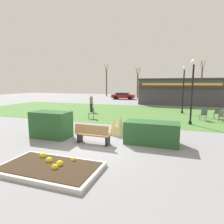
% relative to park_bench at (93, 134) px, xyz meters
% --- Properties ---
extents(ground_plane, '(80.00, 80.00, 0.00)m').
position_rel_park_bench_xyz_m(ground_plane, '(0.33, -0.09, -0.48)').
color(ground_plane, gray).
extents(lawn_patch, '(36.00, 12.00, 0.01)m').
position_rel_park_bench_xyz_m(lawn_patch, '(0.33, 10.25, -0.48)').
color(lawn_patch, '#4C7A38').
rests_on(lawn_patch, ground_plane).
extents(flower_bed, '(3.35, 1.89, 0.31)m').
position_rel_park_bench_xyz_m(flower_bed, '(-0.19, -2.97, -0.39)').
color(flower_bed, beige).
rests_on(flower_bed, ground_plane).
extents(park_bench, '(1.71, 0.56, 0.95)m').
position_rel_park_bench_xyz_m(park_bench, '(0.00, 0.00, 0.00)').
color(park_bench, '#9E7547').
rests_on(park_bench, ground_plane).
extents(hedge_left, '(2.02, 1.10, 1.38)m').
position_rel_park_bench_xyz_m(hedge_left, '(-2.56, 0.33, 0.21)').
color(hedge_left, '#28562B').
rests_on(hedge_left, ground_plane).
extents(hedge_right, '(2.51, 1.10, 1.06)m').
position_rel_park_bench_xyz_m(hedge_right, '(2.62, 0.95, 0.05)').
color(hedge_right, '#28562B').
rests_on(hedge_right, ground_plane).
extents(ornamental_grass_behind_left, '(0.51, 0.51, 1.13)m').
position_rel_park_bench_xyz_m(ornamental_grass_behind_left, '(0.78, 1.97, 0.09)').
color(ornamental_grass_behind_left, '#D1BC7F').
rests_on(ornamental_grass_behind_left, ground_plane).
extents(ornamental_grass_behind_right, '(0.60, 0.60, 0.98)m').
position_rel_park_bench_xyz_m(ornamental_grass_behind_right, '(0.42, 1.89, 0.01)').
color(ornamental_grass_behind_right, '#D1BC7F').
rests_on(ornamental_grass_behind_right, ground_plane).
extents(ornamental_grass_behind_center, '(0.53, 0.53, 1.02)m').
position_rel_park_bench_xyz_m(ornamental_grass_behind_center, '(0.78, 1.80, 0.03)').
color(ornamental_grass_behind_center, '#D1BC7F').
rests_on(ornamental_grass_behind_center, ground_plane).
extents(lamppost_mid, '(0.36, 0.36, 4.46)m').
position_rel_park_bench_xyz_m(lamppost_mid, '(4.63, 6.22, 2.31)').
color(lamppost_mid, black).
rests_on(lamppost_mid, ground_plane).
extents(lamppost_far, '(0.36, 0.36, 4.46)m').
position_rel_park_bench_xyz_m(lamppost_far, '(4.20, 11.43, 2.31)').
color(lamppost_far, black).
rests_on(lamppost_far, ground_plane).
extents(trash_bin, '(0.52, 0.52, 0.93)m').
position_rel_park_bench_xyz_m(trash_bin, '(-3.16, 0.15, -0.02)').
color(trash_bin, '#2D4233').
rests_on(trash_bin, ground_plane).
extents(food_kiosk, '(10.84, 4.28, 3.52)m').
position_rel_park_bench_xyz_m(food_kiosk, '(3.94, 19.50, 1.29)').
color(food_kiosk, '#47424C').
rests_on(food_kiosk, ground_plane).
extents(cafe_chair_west, '(0.47, 0.47, 0.89)m').
position_rel_park_bench_xyz_m(cafe_chair_west, '(6.80, 9.15, 0.05)').
color(cafe_chair_west, '#4C5156').
rests_on(cafe_chair_west, ground_plane).
extents(cafe_chair_east, '(0.55, 0.55, 0.89)m').
position_rel_park_bench_xyz_m(cafe_chair_east, '(-2.78, 5.91, 0.05)').
color(cafe_chair_east, '#4C5156').
rests_on(cafe_chair_east, ground_plane).
extents(cafe_chair_center, '(0.61, 0.61, 0.89)m').
position_rel_park_bench_xyz_m(cafe_chair_center, '(6.87, 7.64, 0.05)').
color(cafe_chair_center, '#4C5156').
rests_on(cafe_chair_center, ground_plane).
extents(cafe_chair_north, '(0.52, 0.52, 0.89)m').
position_rel_park_bench_xyz_m(cafe_chair_north, '(5.68, 8.03, 0.05)').
color(cafe_chair_north, '#4C5156').
rests_on(cafe_chair_north, ground_plane).
extents(person_strolling, '(0.34, 0.34, 1.69)m').
position_rel_park_bench_xyz_m(person_strolling, '(-4.47, 9.33, 0.38)').
color(person_strolling, '#23232D').
rests_on(person_strolling, ground_plane).
extents(parked_car_west_slot, '(4.31, 2.27, 1.20)m').
position_rel_park_bench_xyz_m(parked_car_west_slot, '(-5.66, 25.50, 0.16)').
color(parked_car_west_slot, maroon).
rests_on(parked_car_west_slot, ground_plane).
extents(tree_left_bg, '(0.91, 0.96, 5.91)m').
position_rel_park_bench_xyz_m(tree_left_bg, '(-3.80, 29.23, 2.11)').
color(tree_left_bg, brown).
rests_on(tree_left_bg, ground_plane).
extents(tree_right_bg, '(0.91, 0.96, 7.10)m').
position_rel_park_bench_xyz_m(tree_right_bg, '(-11.63, 32.64, 2.70)').
color(tree_right_bg, brown).
rests_on(tree_right_bg, ground_plane).
extents(tree_center_bg, '(0.91, 0.96, 7.08)m').
position_rel_park_bench_xyz_m(tree_center_bg, '(7.90, 31.82, 2.69)').
color(tree_center_bg, brown).
rests_on(tree_center_bg, ground_plane).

